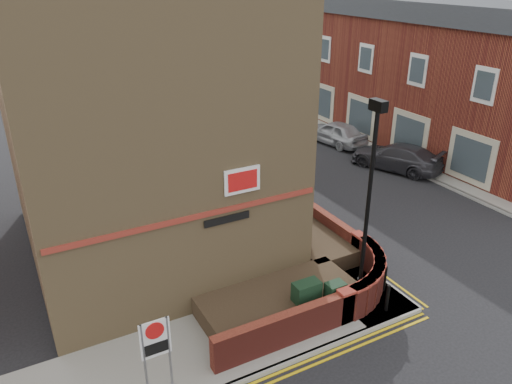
% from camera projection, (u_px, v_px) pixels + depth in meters
% --- Properties ---
extents(ground, '(120.00, 120.00, 0.00)m').
position_uv_depth(ground, '(340.00, 343.00, 13.87)').
color(ground, black).
rests_on(ground, ground).
extents(pavement_corner, '(13.00, 3.00, 0.12)m').
position_uv_depth(pavement_corner, '(203.00, 350.00, 13.54)').
color(pavement_corner, gray).
rests_on(pavement_corner, ground).
extents(pavement_main, '(2.00, 32.00, 0.12)m').
position_uv_depth(pavement_main, '(193.00, 155.00, 27.54)').
color(pavement_main, gray).
rests_on(pavement_main, ground).
extents(pavement_far, '(4.00, 40.00, 0.12)m').
position_uv_depth(pavement_far, '(383.00, 140.00, 29.89)').
color(pavement_far, gray).
rests_on(pavement_far, ground).
extents(kerb_main_near, '(0.15, 32.00, 0.12)m').
position_uv_depth(kerb_main_near, '(210.00, 152.00, 27.97)').
color(kerb_main_near, gray).
rests_on(kerb_main_near, ground).
extents(kerb_main_far, '(0.15, 40.00, 0.12)m').
position_uv_depth(kerb_main_far, '(357.00, 145.00, 29.02)').
color(kerb_main_far, gray).
rests_on(kerb_main_far, ground).
extents(yellow_lines_main, '(0.28, 32.00, 0.01)m').
position_uv_depth(yellow_lines_main, '(214.00, 152.00, 28.10)').
color(yellow_lines_main, gold).
rests_on(yellow_lines_main, ground).
extents(corner_building, '(8.95, 10.40, 13.60)m').
position_uv_depth(corner_building, '(137.00, 77.00, 16.49)').
color(corner_building, '#8F744C').
rests_on(corner_building, ground).
extents(garden_wall, '(6.80, 6.00, 1.20)m').
position_uv_depth(garden_wall, '(292.00, 296.00, 15.88)').
color(garden_wall, maroon).
rests_on(garden_wall, ground).
extents(lamppost, '(0.25, 0.50, 6.30)m').
position_uv_depth(lamppost, '(368.00, 207.00, 14.14)').
color(lamppost, black).
rests_on(lamppost, pavement_corner).
extents(utility_cabinet_large, '(0.80, 0.45, 1.20)m').
position_uv_depth(utility_cabinet_large, '(306.00, 300.00, 14.49)').
color(utility_cabinet_large, black).
rests_on(utility_cabinet_large, pavement_corner).
extents(utility_cabinet_small, '(0.55, 0.40, 1.10)m').
position_uv_depth(utility_cabinet_small, '(335.00, 299.00, 14.61)').
color(utility_cabinet_small, black).
rests_on(utility_cabinet_small, pavement_corner).
extents(bollard_near, '(0.11, 0.11, 0.90)m').
position_uv_depth(bollard_near, '(387.00, 298.00, 14.82)').
color(bollard_near, black).
rests_on(bollard_near, pavement_corner).
extents(bollard_far, '(0.11, 0.11, 0.90)m').
position_uv_depth(bollard_far, '(385.00, 279.00, 15.72)').
color(bollard_far, black).
rests_on(bollard_far, pavement_corner).
extents(zone_sign, '(0.72, 0.07, 2.20)m').
position_uv_depth(zone_sign, '(156.00, 345.00, 11.43)').
color(zone_sign, slate).
rests_on(zone_sign, pavement_corner).
extents(far_terrace, '(5.40, 30.40, 8.00)m').
position_uv_depth(far_terrace, '(365.00, 60.00, 32.10)').
color(far_terrace, maroon).
rests_on(far_terrace, ground).
extents(far_terrace_cream, '(5.40, 12.40, 8.00)m').
position_uv_depth(far_terrace_cream, '(226.00, 28.00, 48.94)').
color(far_terrace_cream, '#B9B399').
rests_on(far_terrace_cream, ground).
extents(tree_near, '(3.64, 3.65, 6.70)m').
position_uv_depth(tree_near, '(203.00, 77.00, 24.06)').
color(tree_near, '#382B1E').
rests_on(tree_near, pavement_main).
extents(tree_mid, '(4.03, 4.03, 7.42)m').
position_uv_depth(tree_mid, '(152.00, 45.00, 30.27)').
color(tree_mid, '#382B1E').
rests_on(tree_mid, pavement_main).
extents(tree_far, '(3.81, 3.81, 7.00)m').
position_uv_depth(tree_far, '(119.00, 35.00, 36.80)').
color(tree_far, '#382B1E').
rests_on(tree_far, pavement_main).
extents(traffic_light_assembly, '(0.20, 0.16, 4.20)m').
position_uv_depth(traffic_light_assembly, '(147.00, 76.00, 33.81)').
color(traffic_light_assembly, black).
rests_on(traffic_light_assembly, pavement_main).
extents(silver_car_near, '(2.10, 4.78, 1.53)m').
position_uv_depth(silver_car_near, '(240.00, 152.00, 25.86)').
color(silver_car_near, '#A0A3A8').
rests_on(silver_car_near, ground).
extents(red_car_main, '(2.52, 5.08, 1.38)m').
position_uv_depth(red_car_main, '(183.00, 116.00, 32.51)').
color(red_car_main, maroon).
rests_on(red_car_main, ground).
extents(grey_car_far, '(3.55, 5.02, 1.35)m').
position_uv_depth(grey_car_far, '(396.00, 157.00, 25.53)').
color(grey_car_far, '#333339').
rests_on(grey_car_far, ground).
extents(silver_car_far, '(2.29, 4.28, 1.39)m').
position_uv_depth(silver_car_far, '(335.00, 132.00, 29.20)').
color(silver_car_far, '#A6A8AD').
rests_on(silver_car_far, ground).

